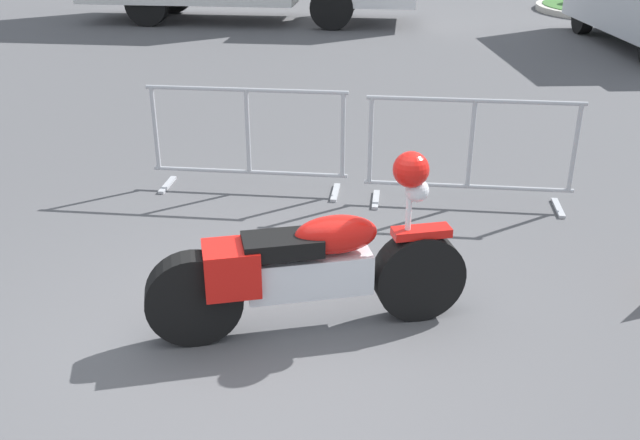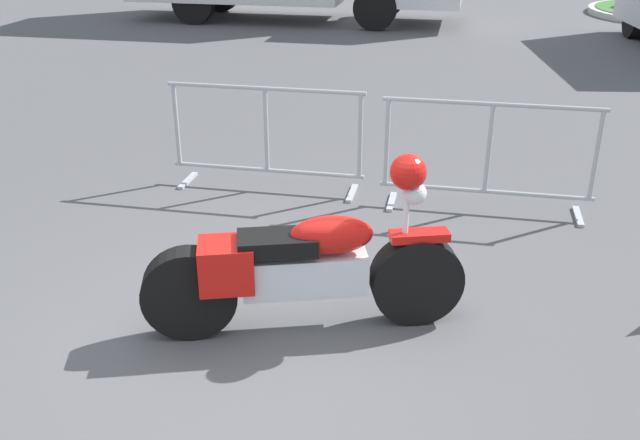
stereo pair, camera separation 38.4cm
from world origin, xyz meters
name	(u,v)px [view 1 (the left image)]	position (x,y,z in m)	size (l,w,h in m)	color
ground_plane	(261,355)	(0.00, 0.00, 0.00)	(120.00, 120.00, 0.00)	#4C4C4F
motorcycle	(309,267)	(0.26, 0.39, 0.48)	(2.13, 0.99, 1.26)	black
crowd_barrier_near	(248,139)	(-0.84, 2.78, 0.55)	(2.00, 0.55, 1.07)	#9EA0A5
crowd_barrier_far	(471,152)	(1.35, 2.78, 0.55)	(2.00, 0.55, 1.07)	#9EA0A5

